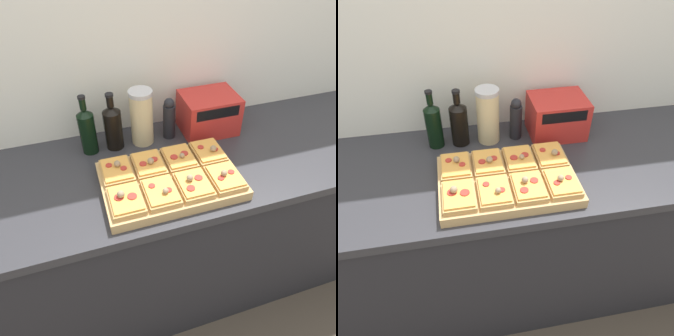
{
  "view_description": "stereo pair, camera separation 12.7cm",
  "coord_description": "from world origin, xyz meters",
  "views": [
    {
      "loc": [
        -0.29,
        -0.69,
        1.8
      ],
      "look_at": [
        0.01,
        0.23,
        0.97
      ],
      "focal_mm": 35.0,
      "sensor_mm": 36.0,
      "label": 1
    },
    {
      "loc": [
        -0.16,
        -0.72,
        1.8
      ],
      "look_at": [
        0.01,
        0.23,
        0.97
      ],
      "focal_mm": 35.0,
      "sensor_mm": 36.0,
      "label": 2
    }
  ],
  "objects": [
    {
      "name": "ground_plane",
      "position": [
        0.0,
        0.0,
        0.0
      ],
      "size": [
        12.0,
        12.0,
        0.0
      ],
      "primitive_type": "plane",
      "color": "#4C4238"
    },
    {
      "name": "wall_back",
      "position": [
        0.0,
        0.67,
        1.25
      ],
      "size": [
        6.0,
        0.06,
        2.5
      ],
      "color": "silver",
      "rests_on": "ground_plane"
    },
    {
      "name": "kitchen_counter",
      "position": [
        0.0,
        0.32,
        0.46
      ],
      "size": [
        2.63,
        0.67,
        0.91
      ],
      "color": "#232328",
      "rests_on": "ground_plane"
    },
    {
      "name": "cutting_board",
      "position": [
        0.01,
        0.2,
        0.93
      ],
      "size": [
        0.53,
        0.35,
        0.04
      ],
      "primitive_type": "cube",
      "color": "tan",
      "rests_on": "kitchen_counter"
    },
    {
      "name": "pizza_slice_back_left",
      "position": [
        -0.18,
        0.28,
        0.97
      ],
      "size": [
        0.12,
        0.15,
        0.05
      ],
      "color": "tan",
      "rests_on": "cutting_board"
    },
    {
      "name": "pizza_slice_back_midleft",
      "position": [
        -0.05,
        0.28,
        0.97
      ],
      "size": [
        0.12,
        0.15,
        0.05
      ],
      "color": "tan",
      "rests_on": "cutting_board"
    },
    {
      "name": "pizza_slice_back_midright",
      "position": [
        0.07,
        0.28,
        0.97
      ],
      "size": [
        0.12,
        0.15,
        0.05
      ],
      "color": "tan",
      "rests_on": "cutting_board"
    },
    {
      "name": "pizza_slice_back_right",
      "position": [
        0.2,
        0.28,
        0.97
      ],
      "size": [
        0.12,
        0.15,
        0.05
      ],
      "color": "tan",
      "rests_on": "cutting_board"
    },
    {
      "name": "pizza_slice_front_left",
      "position": [
        -0.18,
        0.12,
        0.97
      ],
      "size": [
        0.12,
        0.15,
        0.06
      ],
      "color": "tan",
      "rests_on": "cutting_board"
    },
    {
      "name": "pizza_slice_front_midleft",
      "position": [
        -0.05,
        0.11,
        0.97
      ],
      "size": [
        0.12,
        0.15,
        0.05
      ],
      "color": "tan",
      "rests_on": "cutting_board"
    },
    {
      "name": "pizza_slice_front_midright",
      "position": [
        0.07,
        0.12,
        0.97
      ],
      "size": [
        0.12,
        0.15,
        0.05
      ],
      "color": "tan",
      "rests_on": "cutting_board"
    },
    {
      "name": "pizza_slice_front_right",
      "position": [
        0.2,
        0.12,
        0.97
      ],
      "size": [
        0.12,
        0.15,
        0.05
      ],
      "color": "tan",
      "rests_on": "cutting_board"
    },
    {
      "name": "olive_oil_bottle",
      "position": [
        -0.26,
        0.51,
        1.02
      ],
      "size": [
        0.07,
        0.07,
        0.27
      ],
      "color": "black",
      "rests_on": "kitchen_counter"
    },
    {
      "name": "wine_bottle",
      "position": [
        -0.15,
        0.51,
        1.02
      ],
      "size": [
        0.08,
        0.08,
        0.26
      ],
      "color": "black",
      "rests_on": "kitchen_counter"
    },
    {
      "name": "grain_jar_tall",
      "position": [
        -0.02,
        0.51,
        1.04
      ],
      "size": [
        0.1,
        0.1,
        0.25
      ],
      "color": "beige",
      "rests_on": "kitchen_counter"
    },
    {
      "name": "pepper_mill",
      "position": [
        0.11,
        0.51,
        1.01
      ],
      "size": [
        0.05,
        0.05,
        0.2
      ],
      "color": "black",
      "rests_on": "kitchen_counter"
    },
    {
      "name": "toaster_oven",
      "position": [
        0.3,
        0.51,
        1.0
      ],
      "size": [
        0.28,
        0.2,
        0.18
      ],
      "color": "red",
      "rests_on": "kitchen_counter"
    }
  ]
}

